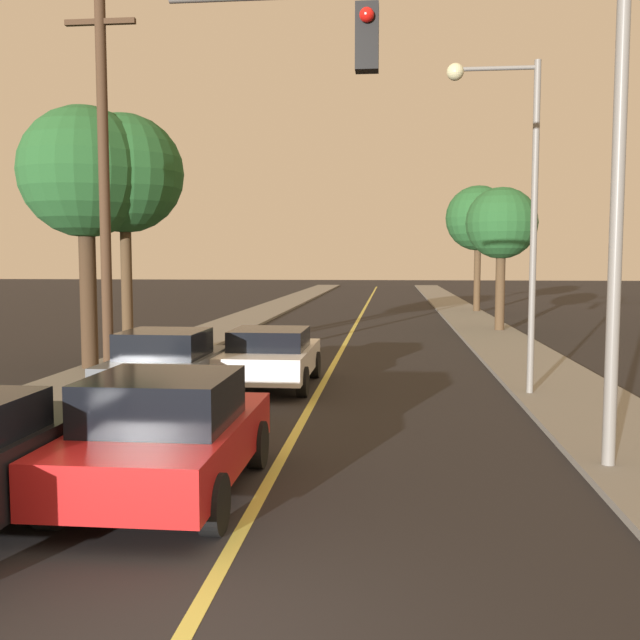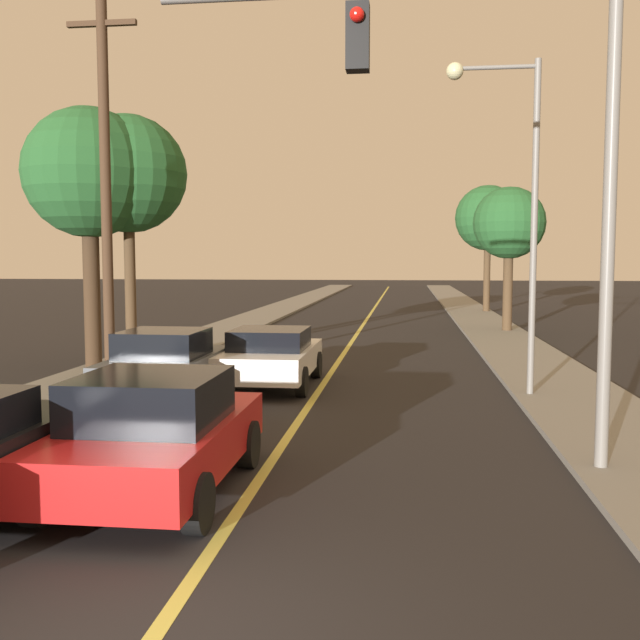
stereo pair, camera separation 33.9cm
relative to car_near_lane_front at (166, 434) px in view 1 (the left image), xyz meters
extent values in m
cube|color=black|center=(1.19, 32.49, -0.78)|extent=(8.48, 80.00, 0.01)
cube|color=#D1C14C|center=(1.19, 32.49, -0.78)|extent=(0.16, 76.00, 0.00)
cube|color=gray|center=(-4.30, 32.49, -0.73)|extent=(2.50, 80.00, 0.12)
cube|color=gray|center=(6.67, 32.49, -0.73)|extent=(2.50, 80.00, 0.12)
cube|color=red|center=(0.00, 0.04, -0.15)|extent=(1.93, 4.02, 0.61)
cube|color=black|center=(0.00, -0.12, 0.46)|extent=(1.69, 1.81, 0.61)
cylinder|color=black|center=(-0.91, 1.29, -0.45)|extent=(0.22, 0.68, 0.68)
cylinder|color=black|center=(0.91, 1.29, -0.45)|extent=(0.22, 0.68, 0.68)
cylinder|color=black|center=(-0.91, -1.20, -0.45)|extent=(0.22, 0.68, 0.68)
cylinder|color=black|center=(0.91, -1.20, -0.45)|extent=(0.22, 0.68, 0.68)
cube|color=white|center=(0.00, 7.83, -0.16)|extent=(1.91, 4.09, 0.58)
cube|color=black|center=(0.00, 7.66, 0.35)|extent=(1.68, 1.84, 0.46)
cylinder|color=black|center=(-0.91, 9.10, -0.45)|extent=(0.22, 0.67, 0.67)
cylinder|color=black|center=(0.91, 9.10, -0.45)|extent=(0.22, 0.67, 0.67)
cylinder|color=black|center=(-0.91, 6.56, -0.45)|extent=(0.22, 0.67, 0.67)
cylinder|color=black|center=(0.91, 6.56, -0.45)|extent=(0.22, 0.67, 0.67)
cylinder|color=black|center=(-1.04, -0.23, -0.46)|extent=(0.22, 0.65, 0.65)
cube|color=#474C51|center=(-1.86, 5.84, -0.13)|extent=(1.85, 3.83, 0.63)
cube|color=black|center=(-1.86, 5.68, 0.45)|extent=(1.63, 1.73, 0.54)
cylinder|color=black|center=(-2.74, 7.02, -0.45)|extent=(0.22, 0.68, 0.68)
cylinder|color=black|center=(-0.99, 7.02, -0.45)|extent=(0.22, 0.68, 0.68)
cylinder|color=black|center=(-2.74, 4.65, -0.45)|extent=(0.22, 0.68, 0.68)
cylinder|color=black|center=(-0.99, 4.65, -0.45)|extent=(0.22, 0.68, 0.68)
cylinder|color=slate|center=(5.82, 1.54, 2.70)|extent=(0.18, 0.18, 6.74)
cube|color=black|center=(2.43, 1.54, 5.21)|extent=(0.32, 0.28, 0.90)
sphere|color=red|center=(2.43, 1.36, 5.46)|extent=(0.20, 0.20, 0.20)
cylinder|color=slate|center=(5.77, 6.96, 2.82)|extent=(0.14, 0.14, 6.97)
cylinder|color=slate|center=(4.93, 6.96, 6.15)|extent=(1.68, 0.09, 0.09)
sphere|color=beige|center=(4.09, 6.96, 6.10)|extent=(0.36, 0.36, 0.36)
cylinder|color=#422D1E|center=(-3.65, 7.11, 3.67)|extent=(0.24, 0.24, 8.68)
cube|color=#422D1E|center=(-3.65, 7.11, 7.41)|extent=(1.60, 0.12, 0.12)
cylinder|color=#4C3823|center=(-4.33, 10.11, 1.35)|extent=(0.30, 0.30, 4.04)
sphere|color=#235628|center=(-4.33, 10.11, 4.48)|extent=(3.15, 3.15, 3.15)
cylinder|color=#3D2B1C|center=(-5.12, 9.44, 1.30)|extent=(0.43, 0.43, 3.93)
sphere|color=#235628|center=(-5.12, 9.44, 4.44)|extent=(3.37, 3.37, 3.37)
cylinder|color=#4C3823|center=(7.19, 20.96, 0.99)|extent=(0.38, 0.38, 3.32)
sphere|color=#235628|center=(7.19, 20.96, 3.66)|extent=(2.88, 2.88, 2.88)
cylinder|color=#4C3823|center=(7.55, 31.86, 1.28)|extent=(0.37, 0.37, 3.89)
sphere|color=#235628|center=(7.55, 31.86, 4.48)|extent=(3.59, 3.59, 3.59)
camera|label=1|loc=(2.79, -8.53, 2.18)|focal=40.00mm
camera|label=2|loc=(3.13, -8.49, 2.18)|focal=40.00mm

